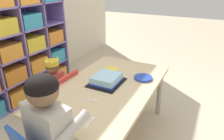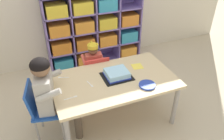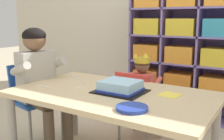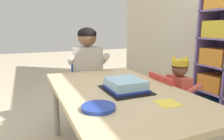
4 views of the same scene
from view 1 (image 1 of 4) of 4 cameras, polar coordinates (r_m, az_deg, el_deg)
ground at (r=2.29m, az=-1.16°, el=-17.89°), size 16.00×16.00×0.00m
storage_cubby_shelf at (r=2.93m, az=-25.11°, el=6.14°), size 1.59×0.34×1.53m
activity_table at (r=1.97m, az=-1.29°, el=-5.98°), size 1.41×0.83×0.61m
classroom_chair_blue at (r=2.28m, az=-13.84°, el=-7.15°), size 0.36×0.37×0.66m
child_with_crown at (r=2.29m, az=-16.32°, el=-3.70°), size 0.30×0.31×0.81m
adult_helper_seated at (r=1.44m, az=-14.95°, el=-14.95°), size 0.46×0.45×1.04m
birthday_cake_on_tray at (r=1.98m, az=-1.49°, el=-2.66°), size 0.34×0.29×0.08m
paper_plate_stack at (r=2.09m, az=8.58°, el=-2.14°), size 0.18×0.18×0.02m
paper_napkin_square at (r=2.29m, az=-0.15°, el=0.34°), size 0.14×0.14×0.00m
fork_near_cake_tray at (r=1.70m, az=-17.69°, el=-10.00°), size 0.12×0.06×0.00m
fork_scattered_mid_table at (r=1.50m, az=-6.01°, el=-13.97°), size 0.14×0.03×0.00m
fork_near_child_seat at (r=1.73m, az=-5.74°, el=-8.19°), size 0.04×0.13×0.00m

